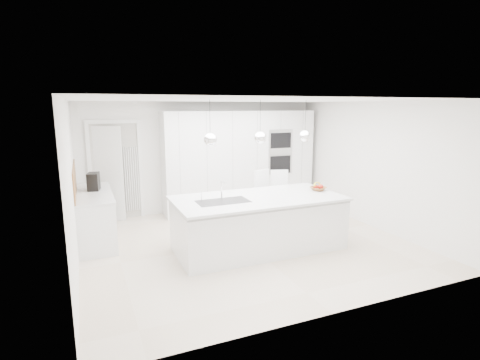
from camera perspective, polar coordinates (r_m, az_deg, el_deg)
name	(u,v)px	position (r m, az deg, el deg)	size (l,w,h in m)	color
floor	(247,243)	(6.76, 1.00, -9.65)	(5.50, 5.50, 0.00)	beige
wall_back	(203,157)	(8.74, -5.63, 3.55)	(5.50, 5.50, 0.00)	white
wall_left	(72,188)	(5.89, -24.23, -1.11)	(5.00, 5.00, 0.00)	white
ceiling	(247,100)	(6.32, 1.08, 12.06)	(5.50, 5.50, 0.00)	white
tall_cabinets	(240,161)	(8.74, -0.01, 2.95)	(3.60, 0.60, 2.30)	white
oven_stack	(280,152)	(8.83, 6.18, 4.27)	(0.62, 0.04, 1.05)	#A5A5A8
doorway_frame	(116,172)	(8.38, -18.37, 1.14)	(1.11, 0.08, 2.13)	white
hallway_door	(104,174)	(8.32, -20.04, 0.83)	(0.82, 0.04, 2.00)	white
radiator	(132,179)	(8.43, -16.13, 0.12)	(0.32, 0.04, 1.40)	white
left_base_cabinets	(95,218)	(7.25, -21.18, -5.39)	(0.60, 1.80, 0.86)	white
left_worktop	(93,193)	(7.14, -21.44, -1.92)	(0.62, 1.82, 0.04)	white
oak_backsplash	(74,180)	(7.09, -23.91, 0.03)	(0.02, 1.80, 0.50)	olive
island_base	(259,225)	(6.40, 2.94, -6.80)	(2.80, 1.20, 0.86)	white
island_worktop	(258,198)	(6.32, 2.78, -2.78)	(2.84, 1.40, 0.04)	white
island_sink	(223,206)	(6.04, -2.60, -4.02)	(0.84, 0.44, 0.18)	#3F3F42
island_tap	(222,190)	(6.19, -2.83, -1.47)	(0.02, 0.02, 0.30)	white
pendant_left	(210,140)	(5.79, -4.56, 6.16)	(0.20, 0.20, 0.20)	white
pendant_mid	(260,138)	(6.11, 3.07, 6.44)	(0.20, 0.20, 0.20)	white
pendant_right	(305,136)	(6.52, 9.85, 6.60)	(0.20, 0.20, 0.20)	white
fruit_bowl	(318,189)	(6.93, 11.84, -1.30)	(0.27, 0.27, 0.07)	olive
espresso_machine	(93,182)	(7.29, -21.43, -0.22)	(0.19, 0.30, 0.32)	black
bar_stool_left	(265,201)	(7.27, 3.81, -3.28)	(0.39, 0.54, 1.18)	white
bar_stool_right	(282,199)	(7.58, 6.45, -2.92)	(0.37, 0.52, 1.13)	white
apple_a	(320,187)	(6.92, 12.07, -1.04)	(0.08, 0.08, 0.08)	#B22116
apple_b	(320,187)	(6.92, 12.09, -1.01)	(0.08, 0.08, 0.08)	#B22116
apple_c	(316,187)	(6.90, 11.44, -1.03)	(0.08, 0.08, 0.08)	#B22116
apple_extra_3	(321,187)	(6.92, 12.25, -1.00)	(0.08, 0.08, 0.08)	#B22116
banana_bunch	(317,185)	(6.93, 11.66, -0.69)	(0.19, 0.19, 0.03)	yellow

